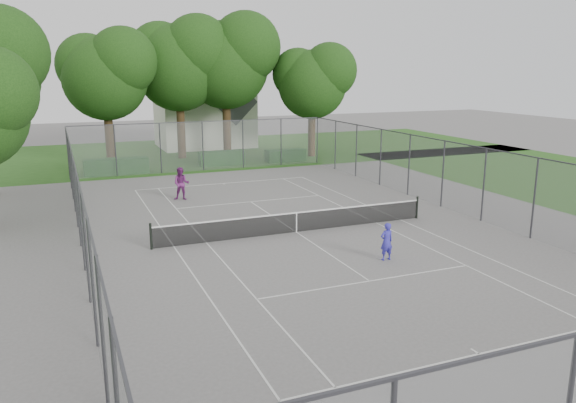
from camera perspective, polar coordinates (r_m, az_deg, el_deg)
name	(u,v)px	position (r m, az deg, el deg)	size (l,w,h in m)	color
ground	(296,232)	(25.10, 0.87, -3.15)	(120.00, 120.00, 0.00)	slate
grass_far	(178,153)	(49.56, -11.08, 4.82)	(60.00, 20.00, 0.00)	#224E16
court_markings	(296,232)	(25.10, 0.87, -3.14)	(11.03, 23.83, 0.01)	silver
tennis_net	(297,221)	(24.96, 0.87, -2.03)	(12.87, 0.10, 1.10)	black
perimeter_fence	(297,193)	(24.65, 0.88, 0.88)	(18.08, 34.08, 3.52)	#38383D
tree_far_left	(106,71)	(43.90, -18.00, 12.49)	(7.05, 6.44, 10.13)	#352313
tree_far_midleft	(180,60)	(46.37, -10.96, 13.90)	(7.87, 7.19, 11.32)	#352313
tree_far_midright	(227,58)	(46.90, -6.25, 14.32)	(8.09, 7.39, 11.63)	#352313
tree_far_right	(314,79)	(46.70, 2.61, 12.35)	(6.42, 5.86, 9.23)	#352313
hedge_left	(116,166)	(40.78, -17.04, 3.45)	(4.31, 1.29, 1.08)	#174616
hedge_mid	(222,158)	(42.91, -6.77, 4.40)	(3.40, 0.97, 1.07)	#174616
hedge_right	(285,155)	(44.43, -0.27, 4.71)	(3.13, 1.15, 0.94)	#174616
house	(204,101)	(53.50, -8.54, 10.06)	(8.39, 6.51, 10.45)	silver
girl_player	(386,241)	(21.67, 9.98, -4.02)	(0.54, 0.35, 1.47)	#352FB0
woman_player	(181,184)	(31.67, -10.78, 1.79)	(0.89, 0.69, 1.83)	#72266D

